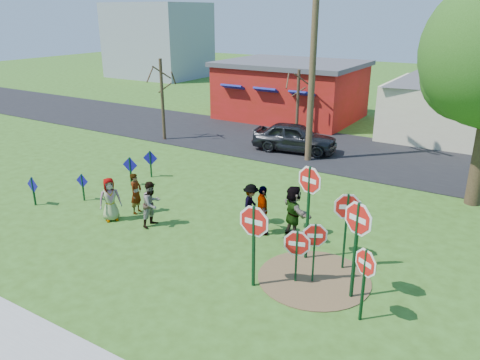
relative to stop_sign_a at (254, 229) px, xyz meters
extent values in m
plane|color=#345518|center=(-3.20, 2.20, -1.74)|extent=(120.00, 120.00, 0.00)
cube|color=#9E9E99|center=(-3.20, -5.00, -1.70)|extent=(22.00, 1.80, 0.08)
cube|color=black|center=(-3.20, 13.70, -1.72)|extent=(120.00, 7.50, 0.04)
cylinder|color=brown|center=(1.30, 1.20, -1.73)|extent=(3.20, 3.20, 0.03)
cube|color=maroon|center=(-8.70, 20.20, 0.06)|extent=(9.00, 7.00, 3.60)
cube|color=#4C4C51|center=(-8.70, 20.20, 2.01)|extent=(9.40, 7.40, 0.30)
cube|color=navy|center=(-11.20, 16.60, 0.66)|extent=(1.60, 0.78, 0.45)
cube|color=navy|center=(-8.70, 16.60, 0.66)|extent=(1.60, 0.78, 0.45)
cube|color=navy|center=(-6.20, 16.60, 0.66)|extent=(1.60, 0.78, 0.45)
cube|color=beige|center=(2.30, 20.20, -0.14)|extent=(8.00, 7.00, 3.20)
pyramid|color=#4C4C51|center=(2.30, 20.20, 3.66)|extent=(9.40, 9.40, 2.20)
cube|color=brown|center=(0.30, 19.20, 2.86)|extent=(0.55, 0.55, 1.40)
cube|color=#8C939E|center=(-31.20, 32.20, 2.26)|extent=(10.00, 8.00, 8.00)
cube|color=#0F371C|center=(0.00, 0.00, -0.55)|extent=(0.06, 0.08, 2.38)
cylinder|color=white|center=(0.00, 0.00, 0.21)|extent=(1.19, 0.04, 1.19)
cylinder|color=red|center=(0.00, 0.00, 0.21)|extent=(1.03, 0.04, 1.03)
cube|color=white|center=(0.00, 0.00, 0.21)|extent=(0.52, 0.02, 0.15)
cube|color=#0F371C|center=(0.62, 2.15, -0.26)|extent=(0.08, 0.09, 2.97)
cylinder|color=white|center=(0.62, 2.15, 0.82)|extent=(1.09, 0.31, 1.12)
cylinder|color=red|center=(0.62, 2.15, 0.82)|extent=(0.94, 0.27, 0.97)
cube|color=white|center=(0.62, 2.15, 0.82)|extent=(0.48, 0.13, 0.14)
cylinder|color=gold|center=(0.62, 2.15, 0.82)|extent=(1.09, 0.30, 1.12)
cube|color=#0F371C|center=(2.50, 0.88, -0.38)|extent=(0.09, 0.10, 2.73)
cylinder|color=white|center=(2.50, 0.88, 0.55)|extent=(1.10, 0.50, 1.20)
cylinder|color=red|center=(2.50, 0.88, 0.55)|extent=(0.95, 0.44, 1.03)
cube|color=white|center=(2.50, 0.88, 0.55)|extent=(0.49, 0.22, 0.15)
cube|color=#0F371C|center=(1.79, 2.16, -0.56)|extent=(0.08, 0.09, 2.38)
cylinder|color=white|center=(1.79, 2.16, 0.25)|extent=(0.93, 0.52, 1.05)
cylinder|color=red|center=(1.79, 2.16, 0.25)|extent=(0.81, 0.46, 0.91)
cube|color=white|center=(1.79, 2.16, 0.25)|extent=(0.41, 0.23, 0.13)
cylinder|color=gold|center=(1.79, 2.16, 0.25)|extent=(0.93, 0.52, 1.05)
cube|color=#0F371C|center=(0.92, 0.78, -0.96)|extent=(0.07, 0.08, 1.57)
cylinder|color=white|center=(0.92, 0.78, -0.54)|extent=(0.98, 0.32, 1.02)
cylinder|color=red|center=(0.92, 0.78, -0.54)|extent=(0.85, 0.28, 0.88)
cube|color=white|center=(0.92, 0.78, -0.54)|extent=(0.43, 0.14, 0.13)
cube|color=#0F371C|center=(3.02, 0.06, -0.77)|extent=(0.08, 0.08, 1.94)
cylinder|color=white|center=(3.02, 0.06, -0.15)|extent=(0.83, 0.50, 0.96)
cylinder|color=red|center=(3.02, 0.06, -0.15)|extent=(0.72, 0.44, 0.82)
cube|color=white|center=(3.02, 0.06, -0.15)|extent=(0.36, 0.22, 0.12)
cylinder|color=gold|center=(3.02, 0.06, -0.15)|extent=(0.83, 0.50, 0.96)
cube|color=#0F371C|center=(1.33, 1.02, -0.85)|extent=(0.07, 0.08, 1.79)
cylinder|color=white|center=(1.33, 1.02, -0.29)|extent=(0.83, 0.46, 0.94)
cylinder|color=red|center=(1.33, 1.02, -0.29)|extent=(0.72, 0.40, 0.81)
cube|color=white|center=(1.33, 1.02, -0.29)|extent=(0.36, 0.20, 0.12)
cube|color=#0F371C|center=(-10.14, 0.43, -1.17)|extent=(0.06, 0.06, 1.15)
cube|color=navy|center=(-10.14, 0.43, -0.91)|extent=(0.66, 0.05, 0.66)
cube|color=#0F371C|center=(-8.89, 1.76, -1.19)|extent=(0.05, 0.06, 1.12)
cube|color=navy|center=(-8.89, 1.76, -0.90)|extent=(0.58, 0.09, 0.59)
cube|color=#0F371C|center=(-8.46, 4.00, -1.10)|extent=(0.07, 0.08, 1.28)
cube|color=navy|center=(-8.46, 4.00, -0.79)|extent=(0.69, 0.18, 0.70)
cube|color=#0F371C|center=(-8.49, 5.31, -1.13)|extent=(0.07, 0.08, 1.23)
cube|color=navy|center=(-8.49, 5.31, -0.84)|extent=(0.67, 0.23, 0.69)
imported|color=#494E93|center=(-6.56, 1.02, -0.94)|extent=(0.86, 0.94, 1.61)
imported|color=#286B56|center=(-6.22, 1.99, -0.96)|extent=(0.48, 0.63, 1.56)
imported|color=#955739|center=(-4.98, 1.47, -0.92)|extent=(0.65, 0.82, 1.64)
imported|color=#36363B|center=(-2.07, 3.38, -0.99)|extent=(0.79, 1.09, 1.51)
imported|color=#4A2E54|center=(-1.35, 2.92, -0.87)|extent=(0.96, 1.07, 1.74)
imported|color=#204D34|center=(-0.40, 3.33, -0.84)|extent=(1.65, 1.44, 1.80)
imported|color=#29282D|center=(-4.69, 12.47, -0.94)|extent=(4.72, 2.47, 1.53)
cylinder|color=#4C3823|center=(-3.42, 11.40, 3.35)|extent=(0.32, 0.32, 10.18)
sphere|color=#224712|center=(3.47, 10.46, 3.10)|extent=(3.58, 3.58, 3.58)
cylinder|color=#382819|center=(-12.29, 10.70, 0.59)|extent=(0.18, 0.18, 4.68)
cylinder|color=#382819|center=(-6.14, 15.81, 0.23)|extent=(0.18, 0.18, 3.94)
camera|label=1|loc=(5.58, -9.74, 5.45)|focal=35.00mm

